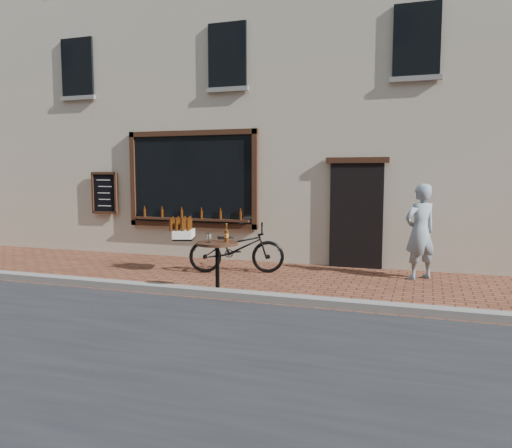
% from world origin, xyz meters
% --- Properties ---
extents(ground, '(90.00, 90.00, 0.00)m').
position_xyz_m(ground, '(0.00, 0.00, 0.00)').
color(ground, '#592D1D').
rests_on(ground, ground).
extents(kerb, '(90.00, 0.25, 0.12)m').
position_xyz_m(kerb, '(0.00, 0.20, 0.06)').
color(kerb, slate).
rests_on(kerb, ground).
extents(shop_building, '(28.00, 6.20, 10.00)m').
position_xyz_m(shop_building, '(0.00, 6.50, 5.00)').
color(shop_building, '#C0B197').
rests_on(shop_building, ground).
extents(cargo_bicycle, '(2.28, 1.27, 1.07)m').
position_xyz_m(cargo_bicycle, '(-0.33, 2.13, 0.51)').
color(cargo_bicycle, black).
rests_on(cargo_bicycle, ground).
extents(bistro_table, '(0.68, 0.68, 1.17)m').
position_xyz_m(bistro_table, '(0.07, 0.35, 0.62)').
color(bistro_table, black).
rests_on(bistro_table, ground).
extents(pedestrian, '(0.78, 0.75, 1.80)m').
position_xyz_m(pedestrian, '(3.19, 2.70, 0.90)').
color(pedestrian, gray).
rests_on(pedestrian, ground).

